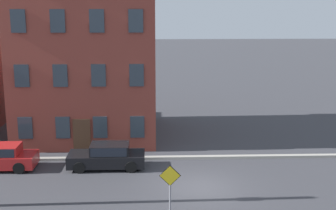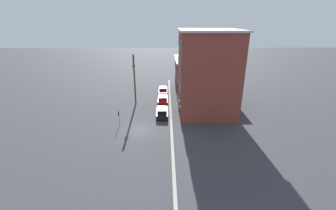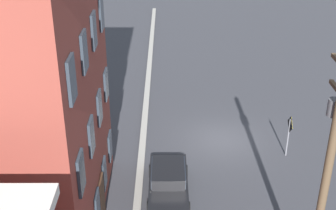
% 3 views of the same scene
% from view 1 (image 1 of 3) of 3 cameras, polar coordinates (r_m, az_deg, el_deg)
% --- Properties ---
extents(ground_plane, '(200.00, 200.00, 0.00)m').
position_cam_1_polar(ground_plane, '(24.78, 3.84, -9.91)').
color(ground_plane, '#38383D').
extents(kerb_strip, '(56.00, 0.36, 0.16)m').
position_cam_1_polar(kerb_strip, '(28.95, 2.94, -6.39)').
color(kerb_strip, '#9E998E').
rests_on(kerb_strip, ground_plane).
extents(apartment_midblock, '(9.90, 9.53, 13.59)m').
position_cam_1_polar(apartment_midblock, '(33.70, -9.72, 7.82)').
color(apartment_midblock, brown).
rests_on(apartment_midblock, ground_plane).
extents(car_black, '(4.40, 1.92, 1.43)m').
position_cam_1_polar(car_black, '(27.40, -7.36, -6.10)').
color(car_black, black).
rests_on(car_black, ground_plane).
extents(caution_sign, '(0.97, 0.08, 2.39)m').
position_cam_1_polar(caution_sign, '(21.00, 0.25, -9.41)').
color(caution_sign, slate).
rests_on(caution_sign, ground_plane).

